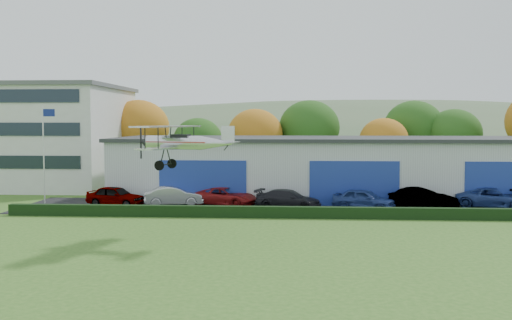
# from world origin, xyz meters

# --- Properties ---
(ground) EXTENTS (300.00, 300.00, 0.00)m
(ground) POSITION_xyz_m (0.00, 0.00, 0.00)
(ground) COLOR #34621F
(ground) RESTS_ON ground
(apron) EXTENTS (48.00, 9.00, 0.05)m
(apron) POSITION_xyz_m (3.00, 21.00, 0.03)
(apron) COLOR black
(apron) RESTS_ON ground
(hedge) EXTENTS (46.00, 0.60, 0.80)m
(hedge) POSITION_xyz_m (3.00, 16.20, 0.40)
(hedge) COLOR black
(hedge) RESTS_ON ground
(hangar) EXTENTS (40.60, 12.60, 5.30)m
(hangar) POSITION_xyz_m (5.00, 27.98, 2.66)
(hangar) COLOR #B2B7BC
(hangar) RESTS_ON ground
(office_block) EXTENTS (20.60, 15.60, 10.40)m
(office_block) POSITION_xyz_m (-28.00, 35.00, 5.21)
(office_block) COLOR silver
(office_block) RESTS_ON ground
(flagpole) EXTENTS (1.05, 0.10, 8.00)m
(flagpole) POSITION_xyz_m (-19.88, 22.00, 4.78)
(flagpole) COLOR silver
(flagpole) RESTS_ON ground
(tree_belt) EXTENTS (75.70, 13.22, 10.12)m
(tree_belt) POSITION_xyz_m (0.85, 40.62, 5.61)
(tree_belt) COLOR #3D2614
(tree_belt) RESTS_ON ground
(distant_hills) EXTENTS (430.00, 196.00, 56.00)m
(distant_hills) POSITION_xyz_m (-4.38, 140.00, -13.05)
(distant_hills) COLOR #4C6642
(distant_hills) RESTS_ON ground
(car_0) EXTENTS (4.95, 2.99, 1.58)m
(car_0) POSITION_xyz_m (-13.74, 20.79, 0.84)
(car_0) COLOR gray
(car_0) RESTS_ON apron
(car_1) EXTENTS (4.86, 2.62, 1.52)m
(car_1) POSITION_xyz_m (-9.21, 21.27, 0.81)
(car_1) COLOR silver
(car_1) RESTS_ON apron
(car_2) EXTENTS (5.64, 4.08, 1.43)m
(car_2) POSITION_xyz_m (-5.13, 21.64, 0.76)
(car_2) COLOR maroon
(car_2) RESTS_ON apron
(car_3) EXTENTS (5.41, 3.39, 1.46)m
(car_3) POSITION_xyz_m (-0.14, 20.12, 0.78)
(car_3) COLOR black
(car_3) RESTS_ON apron
(car_4) EXTENTS (5.05, 3.62, 1.60)m
(car_4) POSITION_xyz_m (5.53, 19.88, 0.85)
(car_4) COLOR navy
(car_4) RESTS_ON apron
(car_5) EXTENTS (5.20, 2.41, 1.65)m
(car_5) POSITION_xyz_m (10.03, 20.48, 0.87)
(car_5) COLOR gray
(car_5) RESTS_ON apron
(car_6) EXTENTS (6.14, 4.35, 1.56)m
(car_6) POSITION_xyz_m (15.60, 21.48, 0.83)
(car_6) COLOR navy
(car_6) RESTS_ON apron
(biplane) EXTENTS (5.92, 6.72, 2.51)m
(biplane) POSITION_xyz_m (-6.10, 8.75, 5.57)
(biplane) COLOR silver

